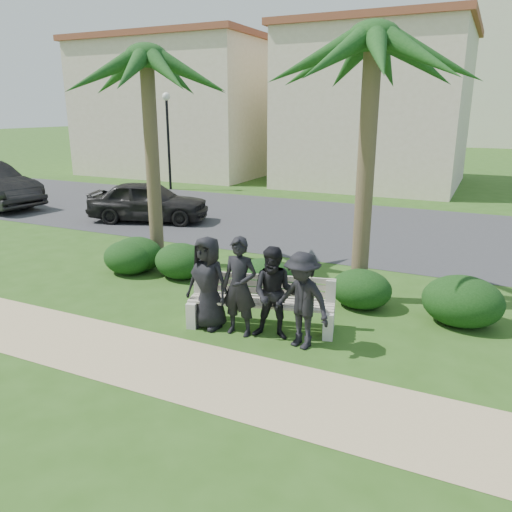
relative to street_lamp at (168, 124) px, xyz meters
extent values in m
plane|color=#2A5016|center=(9.00, -12.00, -2.94)|extent=(160.00, 160.00, 0.00)
cube|color=tan|center=(9.00, -13.80, -2.94)|extent=(30.00, 1.60, 0.01)
cube|color=#2D2D30|center=(9.00, -4.00, -2.94)|extent=(160.00, 8.00, 0.01)
cube|color=beige|center=(-3.00, 6.00, 0.56)|extent=(10.00, 8.00, 7.00)
cube|color=brown|center=(-3.00, 6.00, 4.21)|extent=(10.40, 8.40, 0.30)
cube|color=beige|center=(8.00, 6.00, 0.56)|extent=(8.00, 8.00, 7.00)
cube|color=brown|center=(8.00, 6.00, 4.21)|extent=(8.40, 8.40, 0.30)
cylinder|color=black|center=(0.00, 0.00, -0.94)|extent=(0.12, 0.12, 4.00)
sphere|color=white|center=(0.00, 0.00, 1.16)|extent=(0.36, 0.36, 0.36)
cube|color=#AFA093|center=(10.19, -12.09, -2.48)|extent=(2.52, 1.14, 0.04)
cube|color=#AFA093|center=(10.19, -11.84, -2.23)|extent=(2.39, 0.64, 0.29)
cube|color=beige|center=(9.04, -12.09, -2.72)|extent=(0.30, 0.59, 0.45)
cube|color=beige|center=(11.33, -12.09, -2.72)|extent=(0.30, 0.59, 0.45)
imported|color=black|center=(9.36, -12.39, -2.15)|extent=(0.82, 0.58, 1.59)
imported|color=black|center=(9.97, -12.41, -2.12)|extent=(0.61, 0.41, 1.65)
imported|color=black|center=(10.54, -12.32, -2.18)|extent=(0.84, 0.72, 1.53)
imported|color=black|center=(11.04, -12.42, -2.17)|extent=(1.11, 0.82, 1.54)
ellipsoid|color=black|center=(6.27, -10.37, -2.54)|extent=(1.22, 1.01, 0.80)
ellipsoid|color=black|center=(6.22, -10.63, -2.56)|extent=(1.18, 0.97, 0.77)
ellipsoid|color=black|center=(7.48, -10.39, -2.55)|extent=(1.21, 1.00, 0.79)
ellipsoid|color=black|center=(9.62, -10.71, -2.54)|extent=(1.22, 1.01, 0.80)
ellipsoid|color=black|center=(11.48, -10.39, -2.57)|extent=(1.14, 0.94, 0.74)
ellipsoid|color=black|center=(13.24, -10.42, -2.50)|extent=(1.36, 1.12, 0.89)
cylinder|color=brown|center=(6.41, -9.79, -0.60)|extent=(0.32, 0.32, 4.68)
cylinder|color=brown|center=(11.34, -10.03, -0.56)|extent=(0.32, 0.32, 4.76)
imported|color=black|center=(3.31, -6.00, -2.28)|extent=(4.19, 2.68, 1.33)
camera|label=1|loc=(13.45, -19.15, 0.64)|focal=35.00mm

